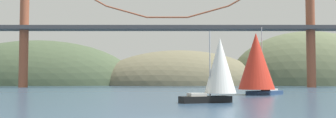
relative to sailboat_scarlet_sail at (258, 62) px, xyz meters
The scene contains 6 objects.
headland_left 119.58m from the sailboat_scarlet_sail, 125.91° to the left, with size 84.89×44.00×38.10m, color #425138.
headland_center 97.43m from the sailboat_scarlet_sail, 95.94° to the left, with size 70.74×44.00×29.58m, color #6B664C.
headland_right 106.83m from the sailboat_scarlet_sail, 65.09° to the left, with size 68.77×44.00×45.89m, color #5B6647.
suspension_bridge 60.61m from the sailboat_scarlet_sail, 104.86° to the left, with size 127.55×6.00×44.58m.
sailboat_scarlet_sail is the anchor object (origin of this frame).
sailboat_white_mainsail 22.33m from the sailboat_scarlet_sail, 114.09° to the right, with size 7.14×4.81×8.06m.
Camera 1 is at (0.21, -24.97, 2.64)m, focal length 40.43 mm.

